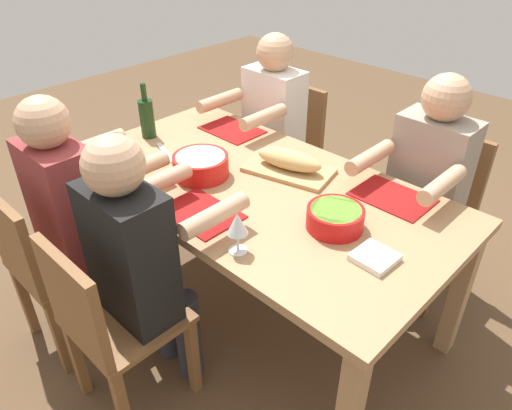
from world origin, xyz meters
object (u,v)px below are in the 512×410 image
serving_bowl_pasta (201,164)px  beer_bottle (118,158)px  diner_far_center (140,255)px  chair_near_right (288,145)px  chair_far_center (107,322)px  cup_far_right (125,152)px  dining_table (256,199)px  chair_near_left (433,204)px  cutting_board (289,170)px  wine_glass (237,225)px  diner_near_left (424,181)px  wine_bottle (147,117)px  diner_far_right (74,205)px  napkin_stack (375,257)px  chair_far_right (46,262)px  bread_loaf (289,159)px  serving_bowl_salad (335,217)px  diner_near_right (269,122)px

serving_bowl_pasta → beer_bottle: beer_bottle is taller
diner_far_center → chair_near_right: bearing=-70.8°
chair_far_center → cup_far_right: bearing=-41.2°
dining_table → beer_bottle: size_ratio=8.20×
beer_bottle → chair_near_left: bearing=-128.9°
cutting_board → cup_far_right: (0.62, 0.47, 0.04)m
wine_glass → cup_far_right: bearing=-6.6°
diner_near_left → wine_bottle: size_ratio=4.14×
dining_table → diner_far_right: size_ratio=1.50×
napkin_stack → diner_near_left: bearing=-76.3°
dining_table → chair_near_right: bearing=-58.4°
chair_far_right → wine_bottle: wine_bottle is taller
bread_loaf → chair_near_right: bearing=-49.6°
bread_loaf → wine_glass: size_ratio=1.93×
diner_near_left → serving_bowl_salad: (0.05, 0.65, 0.09)m
chair_near_right → cutting_board: size_ratio=2.12×
chair_far_right → dining_table: bearing=-121.6°
chair_near_right → diner_near_left: 1.03m
dining_table → serving_bowl_pasta: bearing=26.1°
cup_far_right → bread_loaf: bearing=-142.9°
dining_table → chair_far_right: size_ratio=2.12×
chair_near_left → diner_near_left: diner_near_left is taller
serving_bowl_salad → cutting_board: size_ratio=0.56×
chair_far_right → diner_far_right: bearing=-90.0°
cup_far_right → diner_near_left: bearing=-140.2°
bread_loaf → napkin_stack: (-0.64, 0.27, -0.05)m
bread_loaf → serving_bowl_pasta: bearing=48.5°
dining_table → chair_far_right: (0.50, 0.81, -0.18)m
diner_far_center → cup_far_right: bearing=-29.5°
chair_far_right → diner_near_right: 1.44m
diner_far_right → wine_bottle: 0.66m
diner_far_center → chair_near_right: diner_far_center is taller
diner_far_center → wine_bottle: (0.76, -0.58, 0.15)m
wine_glass → diner_near_right: bearing=-52.3°
diner_far_center → cup_far_right: size_ratio=11.12×
cutting_board → bread_loaf: bearing=0.0°
serving_bowl_pasta → chair_far_center: bearing=109.0°
serving_bowl_pasta → beer_bottle: (0.23, 0.28, 0.05)m
chair_far_right → diner_near_left: diner_near_left is taller
chair_near_right → bread_loaf: 0.87m
wine_glass → cup_far_right: (0.88, -0.10, -0.06)m
bread_loaf → cup_far_right: size_ratio=2.97×
diner_near_left → wine_bottle: diner_near_left is taller
diner_far_right → chair_near_left: diner_far_right is taller
diner_far_center → diner_near_left: size_ratio=1.00×
diner_near_left → cutting_board: (0.47, 0.43, 0.05)m
serving_bowl_pasta → napkin_stack: (-0.91, -0.03, -0.04)m
chair_near_right → chair_far_right: bearing=90.0°
chair_near_left → cutting_board: chair_near_left is taller
dining_table → bread_loaf: bearing=-99.3°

